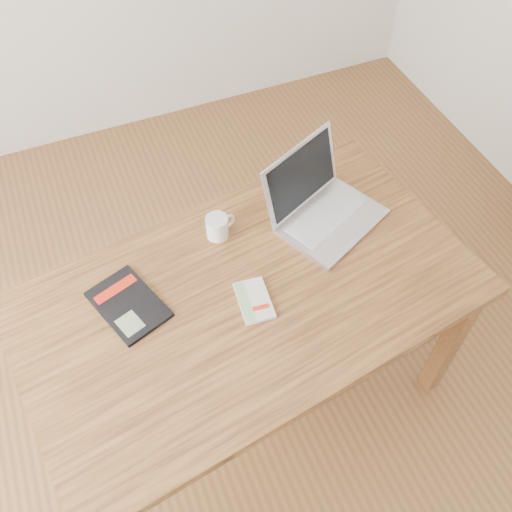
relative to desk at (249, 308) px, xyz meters
name	(u,v)px	position (x,y,z in m)	size (l,w,h in m)	color
room	(156,199)	(-0.25, -0.07, 0.69)	(4.04, 4.04, 2.70)	brown
desk	(249,308)	(0.00, 0.00, 0.00)	(1.58, 1.05, 0.75)	brown
white_guidebook	(254,300)	(0.00, -0.04, 0.10)	(0.12, 0.17, 0.01)	silver
black_guidebook	(128,304)	(-0.37, 0.10, 0.10)	(0.25, 0.30, 0.01)	black
laptop	(321,205)	(0.36, 0.21, 0.14)	(0.45, 0.43, 0.25)	silver
coffee_mug	(218,226)	(0.00, 0.27, 0.13)	(0.11, 0.08, 0.08)	white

